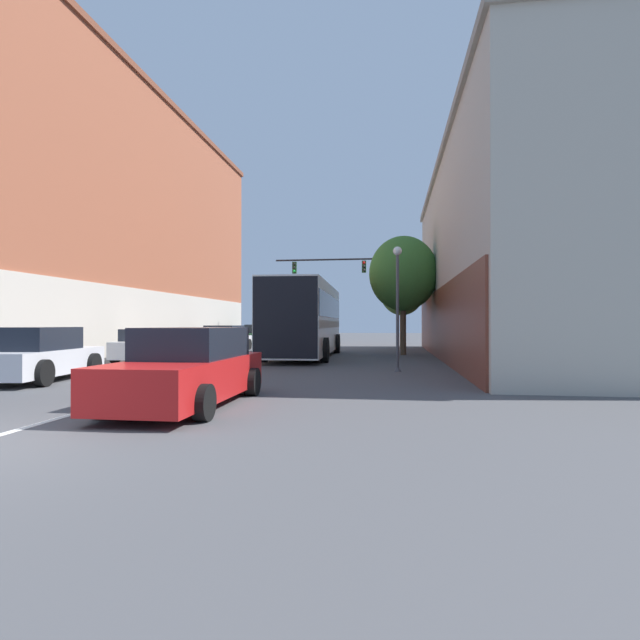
% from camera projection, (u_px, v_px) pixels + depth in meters
% --- Properties ---
extents(lane_center_line, '(0.14, 44.18, 0.01)m').
position_uv_depth(lane_center_line, '(268.00, 359.00, 21.98)').
color(lane_center_line, silver).
rests_on(lane_center_line, ground_plane).
extents(building_left_brick, '(6.48, 26.03, 13.67)m').
position_uv_depth(building_left_brick, '(118.00, 226.00, 27.60)').
color(building_left_brick, '#995138').
rests_on(building_left_brick, ground_plane).
extents(building_right_storefront, '(7.06, 23.62, 8.81)m').
position_uv_depth(building_right_storefront, '(517.00, 256.00, 21.96)').
color(building_right_storefront, '#B7B2A3').
rests_on(building_right_storefront, ground_plane).
extents(bus, '(3.02, 10.51, 3.32)m').
position_uv_depth(bus, '(305.00, 317.00, 23.08)').
color(bus, silver).
rests_on(bus, ground_plane).
extents(hatchback_foreground, '(1.94, 4.59, 1.46)m').
position_uv_depth(hatchback_foreground, '(190.00, 369.00, 9.44)').
color(hatchback_foreground, red).
rests_on(hatchback_foreground, ground_plane).
extents(parked_car_left_near, '(2.35, 4.08, 1.33)m').
position_uv_depth(parked_car_left_near, '(151.00, 346.00, 20.59)').
color(parked_car_left_near, silver).
rests_on(parked_car_left_near, ground_plane).
extents(parked_car_left_mid, '(2.17, 3.95, 1.49)m').
position_uv_depth(parked_car_left_mid, '(260.00, 335.00, 36.87)').
color(parked_car_left_mid, '#285633').
rests_on(parked_car_left_mid, ground_plane).
extents(parked_car_left_far, '(2.26, 4.03, 1.45)m').
position_uv_depth(parked_car_left_far, '(225.00, 339.00, 28.79)').
color(parked_car_left_far, silver).
rests_on(parked_car_left_far, ground_plane).
extents(parked_car_left_distant, '(2.33, 4.34, 1.45)m').
position_uv_depth(parked_car_left_distant, '(38.00, 355.00, 13.40)').
color(parked_car_left_distant, silver).
rests_on(parked_car_left_distant, ground_plane).
extents(traffic_signal_gantry, '(8.75, 0.36, 6.21)m').
position_uv_depth(traffic_signal_gantry, '(363.00, 279.00, 33.48)').
color(traffic_signal_gantry, black).
rests_on(traffic_signal_gantry, ground_plane).
extents(street_lamp, '(0.29, 0.29, 4.03)m').
position_uv_depth(street_lamp, '(398.00, 303.00, 16.03)').
color(street_lamp, '#47474C').
rests_on(street_lamp, ground_plane).
extents(street_tree_near, '(3.38, 3.05, 5.91)m').
position_uv_depth(street_tree_near, '(403.00, 274.00, 24.76)').
color(street_tree_near, brown).
rests_on(street_tree_near, ground_plane).
extents(street_tree_far, '(2.70, 2.43, 5.04)m').
position_uv_depth(street_tree_far, '(402.00, 291.00, 30.54)').
color(street_tree_far, brown).
rests_on(street_tree_far, ground_plane).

